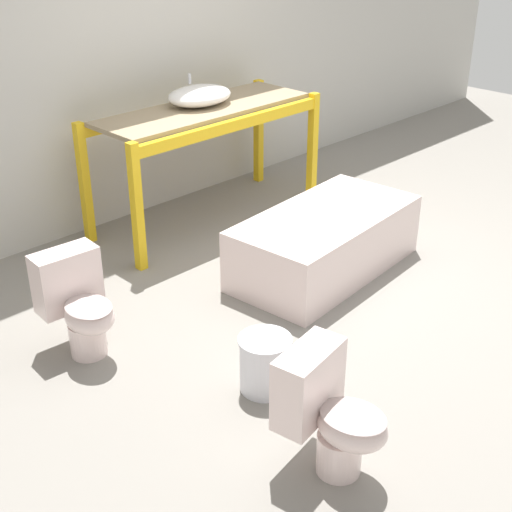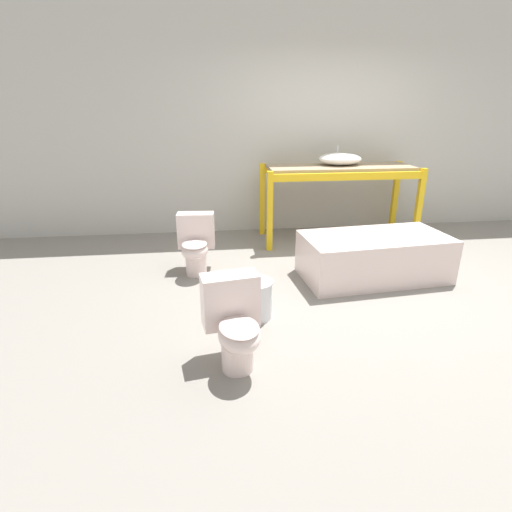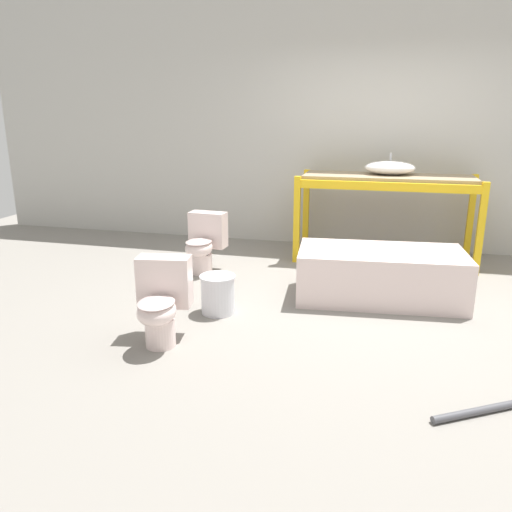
# 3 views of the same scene
# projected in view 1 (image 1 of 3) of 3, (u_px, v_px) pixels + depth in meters

# --- Properties ---
(ground_plane) EXTENTS (12.00, 12.00, 0.00)m
(ground_plane) POSITION_uv_depth(u_px,v_px,m) (329.00, 280.00, 5.26)
(ground_plane) COLOR gray
(warehouse_wall_rear) EXTENTS (10.80, 0.08, 3.20)m
(warehouse_wall_rear) POSITION_uv_depth(u_px,v_px,m) (144.00, 23.00, 5.83)
(warehouse_wall_rear) COLOR beige
(warehouse_wall_rear) RESTS_ON ground_plane
(shelving_rack) EXTENTS (2.02, 0.76, 0.99)m
(shelving_rack) POSITION_uv_depth(u_px,v_px,m) (205.00, 125.00, 5.87)
(shelving_rack) COLOR yellow
(shelving_rack) RESTS_ON ground_plane
(sink_basin) EXTENTS (0.57, 0.43, 0.23)m
(sink_basin) POSITION_uv_depth(u_px,v_px,m) (200.00, 95.00, 5.82)
(sink_basin) COLOR white
(sink_basin) RESTS_ON shelving_rack
(bathtub_main) EXTENTS (1.56, 0.88, 0.47)m
(bathtub_main) POSITION_uv_depth(u_px,v_px,m) (325.00, 238.00, 5.27)
(bathtub_main) COLOR silver
(bathtub_main) RESTS_ON ground_plane
(toilet_near) EXTENTS (0.42, 0.57, 0.64)m
(toilet_near) POSITION_uv_depth(u_px,v_px,m) (329.00, 411.00, 3.41)
(toilet_near) COLOR silver
(toilet_near) RESTS_ON ground_plane
(toilet_far) EXTENTS (0.41, 0.54, 0.64)m
(toilet_far) POSITION_uv_depth(u_px,v_px,m) (78.00, 302.00, 4.31)
(toilet_far) COLOR silver
(toilet_far) RESTS_ON ground_plane
(bucket_white) EXTENTS (0.31, 0.31, 0.34)m
(bucket_white) POSITION_uv_depth(u_px,v_px,m) (265.00, 363.00, 4.03)
(bucket_white) COLOR silver
(bucket_white) RESTS_ON ground_plane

